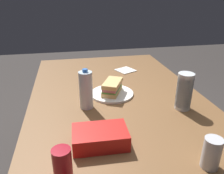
# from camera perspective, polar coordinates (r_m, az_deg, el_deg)

# --- Properties ---
(dining_table) EXTENTS (1.68, 1.04, 0.75)m
(dining_table) POSITION_cam_1_polar(r_m,az_deg,el_deg) (1.44, 1.10, -5.00)
(dining_table) COLOR brown
(dining_table) RESTS_ON ground_plane
(paper_plate) EXTENTS (0.26, 0.26, 0.01)m
(paper_plate) POSITION_cam_1_polar(r_m,az_deg,el_deg) (1.41, 0.00, -1.64)
(paper_plate) COLOR white
(paper_plate) RESTS_ON dining_table
(sandwich) EXTENTS (0.21, 0.16, 0.08)m
(sandwich) POSITION_cam_1_polar(r_m,az_deg,el_deg) (1.39, 0.03, 0.04)
(sandwich) COLOR #DBB26B
(sandwich) RESTS_ON paper_plate
(soda_can_red) EXTENTS (0.07, 0.07, 0.12)m
(soda_can_red) POSITION_cam_1_polar(r_m,az_deg,el_deg) (0.83, -12.30, -18.38)
(soda_can_red) COLOR maroon
(soda_can_red) RESTS_ON dining_table
(chip_bag) EXTENTS (0.16, 0.23, 0.07)m
(chip_bag) POSITION_cam_1_polar(r_m,az_deg,el_deg) (0.98, -2.99, -12.41)
(chip_bag) COLOR red
(chip_bag) RESTS_ON dining_table
(water_bottle_tall) EXTENTS (0.07, 0.07, 0.22)m
(water_bottle_tall) POSITION_cam_1_polar(r_m,az_deg,el_deg) (1.23, -6.53, -0.74)
(water_bottle_tall) COLOR silver
(water_bottle_tall) RESTS_ON dining_table
(plastic_cup_stack) EXTENTS (0.08, 0.08, 0.20)m
(plastic_cup_stack) POSITION_cam_1_polar(r_m,az_deg,el_deg) (1.27, 17.65, -1.05)
(plastic_cup_stack) COLOR silver
(plastic_cup_stack) RESTS_ON dining_table
(soda_can_silver) EXTENTS (0.07, 0.07, 0.12)m
(soda_can_silver) POSITION_cam_1_polar(r_m,az_deg,el_deg) (0.93, 23.66, -14.91)
(soda_can_silver) COLOR silver
(soda_can_silver) RESTS_ON dining_table
(paper_napkin) EXTENTS (0.17, 0.17, 0.01)m
(paper_napkin) POSITION_cam_1_polar(r_m,az_deg,el_deg) (1.82, 3.39, 4.20)
(paper_napkin) COLOR white
(paper_napkin) RESTS_ON dining_table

